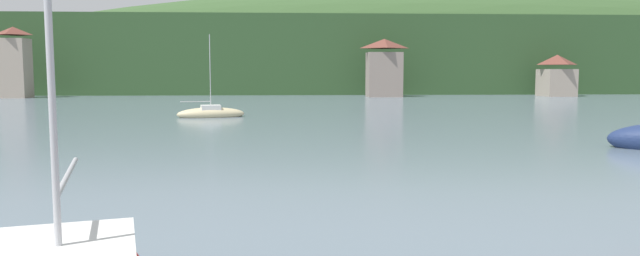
{
  "coord_description": "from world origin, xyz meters",
  "views": [
    {
      "loc": [
        -1.3,
        22.88,
        3.75
      ],
      "look_at": [
        0.0,
        44.94,
        1.58
      ],
      "focal_mm": 32.84,
      "sensor_mm": 36.0,
      "label": 1
    }
  ],
  "objects_px": {
    "shore_building_eastcentral": "(557,76)",
    "shore_building_westcentral": "(14,63)",
    "shore_building_central": "(384,69)",
    "sailboat_far_4": "(211,114)"
  },
  "relations": [
    {
      "from": "shore_building_westcentral",
      "to": "shore_building_central",
      "type": "xyz_separation_m",
      "value": [
        51.52,
        0.33,
        -0.73
      ]
    },
    {
      "from": "shore_building_central",
      "to": "sailboat_far_4",
      "type": "relative_size",
      "value": 1.19
    },
    {
      "from": "shore_building_central",
      "to": "sailboat_far_4",
      "type": "distance_m",
      "value": 41.62
    },
    {
      "from": "shore_building_eastcentral",
      "to": "sailboat_far_4",
      "type": "height_order",
      "value": "sailboat_far_4"
    },
    {
      "from": "shore_building_westcentral",
      "to": "shore_building_eastcentral",
      "type": "xyz_separation_m",
      "value": [
        77.27,
        0.85,
        -1.79
      ]
    },
    {
      "from": "shore_building_eastcentral",
      "to": "shore_building_westcentral",
      "type": "bearing_deg",
      "value": -179.37
    },
    {
      "from": "shore_building_westcentral",
      "to": "shore_building_central",
      "type": "distance_m",
      "value": 51.52
    },
    {
      "from": "shore_building_central",
      "to": "sailboat_far_4",
      "type": "bearing_deg",
      "value": -119.2
    },
    {
      "from": "shore_building_central",
      "to": "sailboat_far_4",
      "type": "height_order",
      "value": "shore_building_central"
    },
    {
      "from": "shore_building_westcentral",
      "to": "shore_building_eastcentral",
      "type": "bearing_deg",
      "value": 0.63
    }
  ]
}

